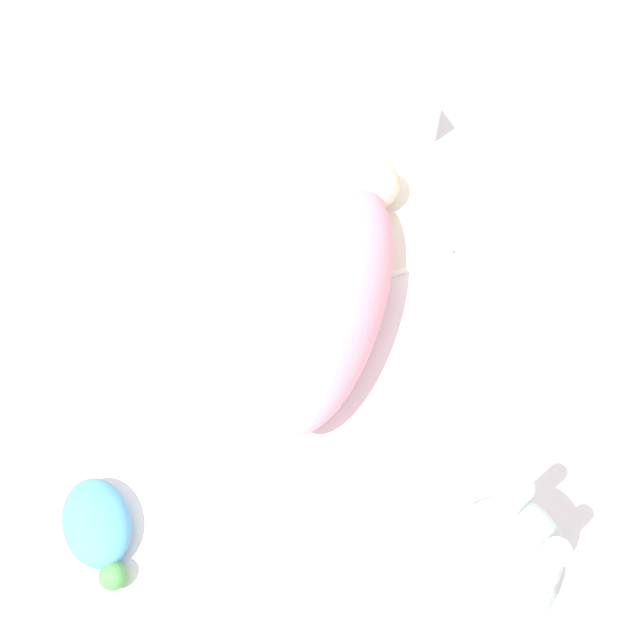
# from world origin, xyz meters

# --- Properties ---
(ground_plane) EXTENTS (12.00, 12.00, 0.00)m
(ground_plane) POSITION_xyz_m (0.00, 0.00, 0.00)
(ground_plane) COLOR #B2A893
(bed_mattress) EXTENTS (1.22, 1.03, 0.15)m
(bed_mattress) POSITION_xyz_m (0.00, 0.00, 0.07)
(bed_mattress) COLOR white
(bed_mattress) RESTS_ON ground_plane
(burp_cloth) EXTENTS (0.24, 0.16, 0.02)m
(burp_cloth) POSITION_xyz_m (-0.18, 0.27, 0.16)
(burp_cloth) COLOR white
(burp_cloth) RESTS_ON bed_mattress
(swaddled_baby) EXTENTS (0.54, 0.47, 0.16)m
(swaddled_baby) POSITION_xyz_m (-0.03, 0.08, 0.23)
(swaddled_baby) COLOR pink
(swaddled_baby) RESTS_ON bed_mattress
(pillow) EXTENTS (0.28, 0.30, 0.11)m
(pillow) POSITION_xyz_m (-0.48, 0.30, 0.21)
(pillow) COLOR white
(pillow) RESTS_ON bed_mattress
(bunny_plush) EXTENTS (0.20, 0.20, 0.40)m
(bunny_plush) POSITION_xyz_m (0.51, 0.07, 0.29)
(bunny_plush) COLOR silver
(bunny_plush) RESTS_ON bed_mattress
(turtle_plush) EXTENTS (0.19, 0.11, 0.06)m
(turtle_plush) POSITION_xyz_m (0.19, -0.44, 0.18)
(turtle_plush) COLOR #4C99C6
(turtle_plush) RESTS_ON bed_mattress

